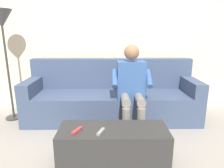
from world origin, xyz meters
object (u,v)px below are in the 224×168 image
(couch, at_px, (112,98))
(remote_red, at_px, (77,131))
(coffee_table, at_px, (113,145))
(floor_lamp, at_px, (2,26))
(person_solo_seated, at_px, (131,84))
(remote_gray, at_px, (101,132))

(couch, relative_size, remote_red, 17.11)
(coffee_table, height_order, floor_lamp, floor_lamp)
(coffee_table, height_order, remote_red, remote_red)
(person_solo_seated, distance_m, remote_red, 1.02)
(remote_red, relative_size, floor_lamp, 0.09)
(remote_gray, bearing_deg, coffee_table, 145.21)
(person_solo_seated, bearing_deg, floor_lamp, -11.48)
(person_solo_seated, bearing_deg, couch, -57.08)
(couch, distance_m, remote_gray, 1.20)
(remote_gray, bearing_deg, person_solo_seated, 175.49)
(coffee_table, bearing_deg, person_solo_seated, -109.54)
(coffee_table, relative_size, remote_red, 7.37)
(couch, distance_m, remote_red, 1.22)
(remote_red, xyz_separation_m, remote_gray, (-0.23, 0.03, 0.00))
(remote_red, xyz_separation_m, floor_lamp, (1.18, -1.13, 1.01))
(remote_red, bearing_deg, person_solo_seated, -11.77)
(couch, xyz_separation_m, remote_gray, (0.12, 1.19, 0.06))
(floor_lamp, bearing_deg, coffee_table, 144.85)
(couch, height_order, coffee_table, couch)
(person_solo_seated, xyz_separation_m, remote_gray, (0.37, 0.80, -0.27))
(person_solo_seated, distance_m, floor_lamp, 1.97)
(remote_gray, bearing_deg, remote_red, -75.96)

